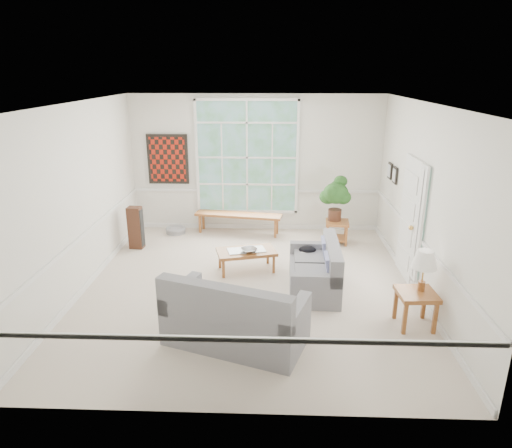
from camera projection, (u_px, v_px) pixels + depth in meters
The scene contains 24 objects.
floor at pixel (250, 287), 7.70m from camera, with size 5.50×6.00×0.01m, color beige.
ceiling at pixel (249, 103), 6.73m from camera, with size 5.50×6.00×0.02m, color white.
wall_back at pixel (256, 164), 10.05m from camera, with size 5.50×0.02×3.00m, color silver.
wall_front at pixel (233, 286), 4.38m from camera, with size 5.50×0.02×3.00m, color silver.
wall_left at pixel (78, 199), 7.31m from camera, with size 0.02×6.00×3.00m, color silver.
wall_right at pixel (425, 203), 7.12m from camera, with size 0.02×6.00×3.00m, color silver.
window_back at pixel (247, 157), 9.98m from camera, with size 2.30×0.08×2.40m, color white.
entry_door at pixel (408, 218), 7.83m from camera, with size 0.08×0.90×2.10m, color white.
door_sidelight at pixel (420, 225), 7.20m from camera, with size 0.08×0.26×1.90m, color white.
wall_art at pixel (168, 159), 10.04m from camera, with size 0.90×0.06×1.10m, color #5F160C.
wall_frame_near at pixel (394, 175), 8.76m from camera, with size 0.04×0.26×0.32m, color black.
wall_frame_far at pixel (389, 171), 9.14m from camera, with size 0.04×0.26×0.32m, color black.
loveseat_right at pixel (314, 266), 7.50m from camera, with size 0.78×1.51×0.82m, color slate.
loveseat_front at pixel (236, 308), 6.01m from camera, with size 1.81×0.94×0.98m, color slate.
coffee_table at pixel (246, 260), 8.27m from camera, with size 1.04×0.57×0.39m, color brown.
pewter_bowl at pixel (249, 250), 8.12m from camera, with size 0.35×0.35×0.09m, color #98999E.
window_bench at pixel (238, 224), 10.15m from camera, with size 1.92×0.37×0.45m, color brown.
end_table at pixel (337, 232), 9.58m from camera, with size 0.47×0.47×0.47m, color brown.
houseplant at pixel (336, 198), 9.42m from camera, with size 0.56×0.56×0.95m, color #224E1C, non-canonical shape.
side_table at pixel (415, 309), 6.44m from camera, with size 0.52×0.52×0.53m, color brown.
table_lamp at pixel (423, 271), 6.31m from camera, with size 0.35×0.35×0.60m, color white, non-canonical shape.
pet_bed at pixel (176, 230), 10.21m from camera, with size 0.45×0.45×0.13m, color gray.
floor_speaker at pixel (136, 228), 9.24m from camera, with size 0.27×0.21×0.87m, color #402215.
cat at pixel (307, 249), 7.98m from camera, with size 0.31×0.22×0.14m, color black.
Camera 1 is at (0.36, -6.94, 3.47)m, focal length 32.00 mm.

